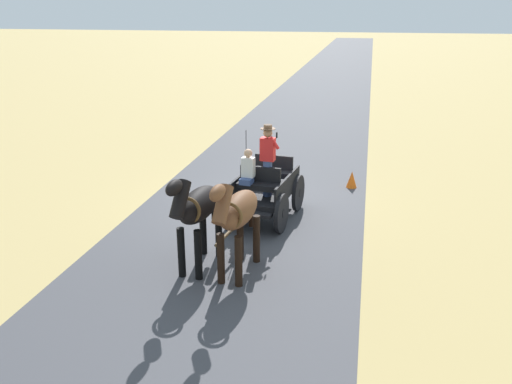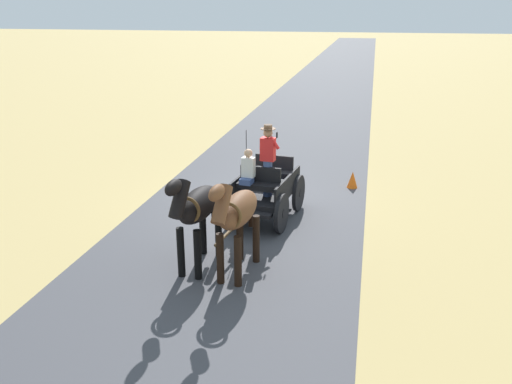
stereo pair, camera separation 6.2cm
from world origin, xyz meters
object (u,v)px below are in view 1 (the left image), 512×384
traffic_cone (352,179)px  horse_drawn_carriage (265,188)px  horse_off_side (197,208)px  horse_near_side (237,214)px

traffic_cone → horse_drawn_carriage: bearing=54.8°
horse_drawn_carriage → horse_off_side: (0.81, 2.95, 0.51)m
horse_near_side → horse_drawn_carriage: bearing=-89.3°
horse_drawn_carriage → horse_near_side: size_ratio=2.04×
horse_drawn_carriage → traffic_cone: horse_drawn_carriage is taller
horse_near_side → horse_off_side: size_ratio=1.00×
horse_near_side → traffic_cone: bearing=-108.7°
horse_drawn_carriage → traffic_cone: (-2.07, -2.94, -0.57)m
horse_off_side → traffic_cone: size_ratio=4.42×
horse_near_side → traffic_cone: horse_near_side is taller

